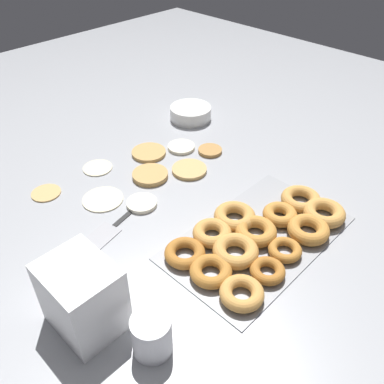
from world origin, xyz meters
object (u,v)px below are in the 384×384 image
pancake_7 (46,192)px  pancake_3 (210,151)px  pancake_4 (181,147)px  donut_tray (260,235)px  paper_cup (152,335)px  pancake_0 (149,153)px  container_stack (83,297)px  pancake_1 (150,175)px  batter_bowl (191,113)px  pancake_5 (142,203)px  pancake_8 (98,167)px  pancake_2 (103,199)px  pancake_6 (189,170)px  spatula (105,233)px

pancake_7 → pancake_3: bearing=-20.8°
pancake_4 → donut_tray: (-0.17, -0.46, 0.01)m
pancake_4 → paper_cup: (-0.56, -0.49, 0.04)m
pancake_0 → container_stack: size_ratio=0.70×
pancake_1 → batter_bowl: batter_bowl is taller
pancake_5 → container_stack: bearing=-146.6°
pancake_1 → paper_cup: paper_cup is taller
pancake_1 → pancake_7: (-0.27, 0.16, -0.00)m
pancake_8 → paper_cup: size_ratio=1.04×
pancake_2 → pancake_4: pancake_4 is taller
pancake_2 → pancake_7: size_ratio=1.37×
container_stack → pancake_8: bearing=52.9°
pancake_2 → pancake_5: (0.06, -0.10, 0.00)m
pancake_3 → container_stack: (-0.67, -0.26, 0.08)m
pancake_4 → container_stack: container_stack is taller
pancake_1 → pancake_3: 0.24m
pancake_0 → pancake_8: pancake_0 is taller
pancake_2 → pancake_5: 0.12m
pancake_6 → spatula: 0.36m
pancake_7 → container_stack: size_ratio=0.53×
batter_bowl → pancake_4: bearing=-143.9°
pancake_0 → spatula: 0.39m
pancake_0 → pancake_7: size_ratio=1.33×
pancake_1 → pancake_2: pancake_1 is taller
pancake_1 → batter_bowl: size_ratio=0.71×
pancake_4 → pancake_6: size_ratio=0.84×
pancake_0 → pancake_1: (-0.08, -0.10, 0.00)m
pancake_6 → pancake_1: bearing=149.4°
donut_tray → container_stack: bearing=165.9°
batter_bowl → container_stack: (-0.79, -0.48, 0.06)m
pancake_2 → container_stack: bearing=-129.9°
pancake_3 → batter_bowl: (0.13, 0.22, 0.02)m
pancake_3 → spatula: pancake_3 is taller
pancake_6 → pancake_4: bearing=56.1°
pancake_0 → container_stack: container_stack is taller
pancake_0 → container_stack: 0.66m
container_stack → pancake_2: bearing=50.1°
batter_bowl → spatula: 0.68m
pancake_4 → pancake_7: 0.47m
pancake_8 → container_stack: (-0.34, -0.46, 0.08)m
pancake_4 → container_stack: bearing=-150.4°
pancake_5 → pancake_7: pancake_5 is taller
pancake_0 → container_stack: bearing=-142.0°
pancake_0 → pancake_4: same height
pancake_8 → donut_tray: size_ratio=0.19×
pancake_0 → pancake_2: size_ratio=0.97×
pancake_5 → pancake_8: pancake_5 is taller
pancake_0 → pancake_6: 0.17m
container_stack → spatula: bearing=46.9°
pancake_4 → pancake_8: size_ratio=0.99×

